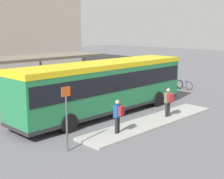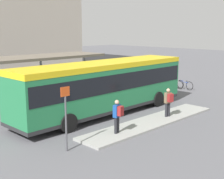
{
  "view_description": "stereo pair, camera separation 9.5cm",
  "coord_description": "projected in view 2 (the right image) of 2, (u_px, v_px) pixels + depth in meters",
  "views": [
    {
      "loc": [
        -12.84,
        -13.46,
        5.15
      ],
      "look_at": [
        0.61,
        0.0,
        1.44
      ],
      "focal_mm": 50.0,
      "sensor_mm": 36.0,
      "label": 1
    },
    {
      "loc": [
        -12.77,
        -13.53,
        5.15
      ],
      "look_at": [
        0.61,
        0.0,
        1.44
      ],
      "focal_mm": 50.0,
      "sensor_mm": 36.0,
      "label": 2
    }
  ],
  "objects": [
    {
      "name": "bicycle_white",
      "position": [
        175.0,
        84.0,
        27.43
      ],
      "size": [
        0.48,
        1.72,
        0.75
      ],
      "rotation": [
        0.0,
        0.0,
        -1.71
      ],
      "color": "black",
      "rests_on": "ground_plane"
    },
    {
      "name": "curb_island",
      "position": [
        152.0,
        122.0,
        17.34
      ],
      "size": [
        9.7,
        1.8,
        0.12
      ],
      "color": "#9E9E99",
      "rests_on": "ground_plane"
    },
    {
      "name": "pedestrian_waiting",
      "position": [
        168.0,
        101.0,
        17.98
      ],
      "size": [
        0.45,
        0.49,
        1.67
      ],
      "rotation": [
        0.0,
        0.0,
        1.33
      ],
      "color": "#232328",
      "rests_on": "curb_island"
    },
    {
      "name": "platform_sign",
      "position": [
        66.0,
        116.0,
        13.07
      ],
      "size": [
        0.44,
        0.08,
        2.8
      ],
      "color": "#4C4C51",
      "rests_on": "ground_plane"
    },
    {
      "name": "city_bus",
      "position": [
        105.0,
        84.0,
        18.89
      ],
      "size": [
        12.32,
        2.9,
        3.2
      ],
      "rotation": [
        0.0,
        0.0,
        0.02
      ],
      "color": "#237A47",
      "rests_on": "ground_plane"
    },
    {
      "name": "station_shelter",
      "position": [
        40.0,
        58.0,
        21.73
      ],
      "size": [
        9.32,
        3.19,
        3.3
      ],
      "color": "#706656",
      "rests_on": "ground_plane"
    },
    {
      "name": "ground_plane",
      "position": [
        105.0,
        114.0,
        19.24
      ],
      "size": [
        120.0,
        120.0,
        0.0
      ],
      "primitive_type": "plane",
      "color": "#5B5B60"
    },
    {
      "name": "pedestrian_companion",
      "position": [
        118.0,
        114.0,
        15.1
      ],
      "size": [
        0.44,
        0.48,
        1.66
      ],
      "rotation": [
        0.0,
        0.0,
        1.78
      ],
      "color": "#232328",
      "rests_on": "curb_island"
    },
    {
      "name": "bicycle_yellow",
      "position": [
        168.0,
        83.0,
        28.06
      ],
      "size": [
        0.48,
        1.77,
        0.76
      ],
      "rotation": [
        0.0,
        0.0,
        1.58
      ],
      "color": "black",
      "rests_on": "ground_plane"
    },
    {
      "name": "bicycle_blue",
      "position": [
        185.0,
        85.0,
        26.98
      ],
      "size": [
        0.48,
        1.75,
        0.76
      ],
      "rotation": [
        0.0,
        0.0,
        1.44
      ],
      "color": "black",
      "rests_on": "ground_plane"
    }
  ]
}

